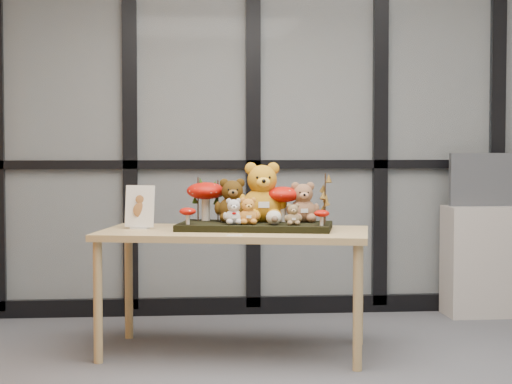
{
  "coord_description": "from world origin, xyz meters",
  "views": [
    {
      "loc": [
        -1.03,
        -3.96,
        1.19
      ],
      "look_at": [
        -0.55,
        1.21,
        0.92
      ],
      "focal_mm": 65.0,
      "sensor_mm": 36.0,
      "label": 1
    }
  ],
  "objects": [
    {
      "name": "sprig_dry_far_right",
      "position": [
        -0.14,
        1.29,
        0.88
      ],
      "size": [
        0.05,
        0.05,
        0.28
      ],
      "primitive_type": null,
      "color": "brown",
      "rests_on": "diorama_tray"
    },
    {
      "name": "bear_small_yellow",
      "position": [
        -0.59,
        1.2,
        0.82
      ],
      "size": [
        0.15,
        0.14,
        0.17
      ],
      "primitive_type": null,
      "rotation": [
        0.0,
        0.0,
        -0.21
      ],
      "color": "orange",
      "rests_on": "diorama_tray"
    },
    {
      "name": "bear_tan_back",
      "position": [
        -0.27,
        1.33,
        0.87
      ],
      "size": [
        0.23,
        0.21,
        0.25
      ],
      "primitive_type": null,
      "rotation": [
        0.0,
        0.0,
        -0.21
      ],
      "color": "#926141",
      "rests_on": "diorama_tray"
    },
    {
      "name": "mushroom_back_right",
      "position": [
        -0.38,
        1.36,
        0.85
      ],
      "size": [
        0.2,
        0.2,
        0.23
      ],
      "primitive_type": null,
      "color": "#AB0E05",
      "rests_on": "diorama_tray"
    },
    {
      "name": "sprig_green_mid_left",
      "position": [
        -0.75,
        1.49,
        0.86
      ],
      "size": [
        0.05,
        0.05,
        0.24
      ],
      "primitive_type": null,
      "color": "#18390D",
      "rests_on": "diorama_tray"
    },
    {
      "name": "sprig_green_far_left",
      "position": [
        -0.86,
        1.47,
        0.87
      ],
      "size": [
        0.05,
        0.05,
        0.26
      ],
      "primitive_type": null,
      "color": "#18390D",
      "rests_on": "diorama_tray"
    },
    {
      "name": "mushroom_front_left",
      "position": [
        -0.93,
        1.22,
        0.79
      ],
      "size": [
        0.09,
        0.09,
        0.1
      ],
      "primitive_type": null,
      "color": "#AB0E05",
      "rests_on": "diorama_tray"
    },
    {
      "name": "sign_holder",
      "position": [
        -1.2,
        1.39,
        0.82
      ],
      "size": [
        0.18,
        0.09,
        0.25
      ],
      "rotation": [
        0.0,
        0.0,
        -0.34
      ],
      "color": "silver",
      "rests_on": "display_table"
    },
    {
      "name": "mushroom_front_right",
      "position": [
        -0.19,
        1.08,
        0.79
      ],
      "size": [
        0.09,
        0.09,
        0.1
      ],
      "primitive_type": null,
      "color": "#AB0E05",
      "rests_on": "diorama_tray"
    },
    {
      "name": "display_table",
      "position": [
        -0.67,
        1.25,
        0.64
      ],
      "size": [
        1.63,
        1.05,
        0.7
      ],
      "rotation": [
        0.0,
        0.0,
        -0.21
      ],
      "color": "tan",
      "rests_on": "floor"
    },
    {
      "name": "plush_cream_hedgehog",
      "position": [
        -0.45,
        1.16,
        0.79
      ],
      "size": [
        0.08,
        0.07,
        0.09
      ],
      "primitive_type": null,
      "rotation": [
        0.0,
        0.0,
        -0.21
      ],
      "color": "beige",
      "rests_on": "diorama_tray"
    },
    {
      "name": "sprig_dry_mid_right",
      "position": [
        -0.16,
        1.18,
        0.83
      ],
      "size": [
        0.05,
        0.05,
        0.18
      ],
      "primitive_type": null,
      "color": "brown",
      "rests_on": "diorama_tray"
    },
    {
      "name": "bear_brown_medium",
      "position": [
        -0.67,
        1.39,
        0.88
      ],
      "size": [
        0.25,
        0.23,
        0.28
      ],
      "primitive_type": null,
      "rotation": [
        0.0,
        0.0,
        -0.21
      ],
      "color": "#41290A",
      "rests_on": "diorama_tray"
    },
    {
      "name": "bear_pooh_yellow",
      "position": [
        -0.5,
        1.37,
        0.93
      ],
      "size": [
        0.34,
        0.32,
        0.38
      ],
      "primitive_type": null,
      "rotation": [
        0.0,
        0.0,
        -0.21
      ],
      "color": "orange",
      "rests_on": "diorama_tray"
    },
    {
      "name": "bear_beige_small",
      "position": [
        -0.35,
        1.14,
        0.81
      ],
      "size": [
        0.12,
        0.11,
        0.13
      ],
      "primitive_type": null,
      "rotation": [
        0.0,
        0.0,
        -0.21
      ],
      "color": "olive",
      "rests_on": "diorama_tray"
    },
    {
      "name": "cabinet",
      "position": [
        1.16,
        2.26,
        0.38
      ],
      "size": [
        0.57,
        0.33,
        0.76
      ],
      "primitive_type": "cube",
      "color": "#ACA299",
      "rests_on": "floor"
    },
    {
      "name": "monitor",
      "position": [
        1.16,
        2.28,
        0.94
      ],
      "size": [
        0.52,
        0.05,
        0.37
      ],
      "color": "#494C51",
      "rests_on": "cabinet"
    },
    {
      "name": "mushroom_back_left",
      "position": [
        -0.82,
        1.49,
        0.87
      ],
      "size": [
        0.22,
        0.22,
        0.25
      ],
      "primitive_type": null,
      "color": "#AB0E05",
      "rests_on": "diorama_tray"
    },
    {
      "name": "diorama_tray",
      "position": [
        -0.54,
        1.29,
        0.72
      ],
      "size": [
        0.94,
        0.61,
        0.04
      ],
      "primitive_type": "cube",
      "rotation": [
        0.0,
        0.0,
        -0.21
      ],
      "color": "black",
      "rests_on": "display_table"
    },
    {
      "name": "sprig_green_centre",
      "position": [
        -0.6,
        1.47,
        0.82
      ],
      "size": [
        0.05,
        0.05,
        0.16
      ],
      "primitive_type": null,
      "color": "#18390D",
      "rests_on": "diorama_tray"
    },
    {
      "name": "glass_partition",
      "position": [
        -0.0,
        2.47,
        1.42
      ],
      "size": [
        4.9,
        0.06,
        2.78
      ],
      "color": "#2D383F",
      "rests_on": "floor"
    },
    {
      "name": "label_card",
      "position": [
        -0.69,
        0.95,
        0.71
      ],
      "size": [
        0.08,
        0.03,
        0.0
      ],
      "primitive_type": "cube",
      "color": "white",
      "rests_on": "display_table"
    },
    {
      "name": "bear_white_bow",
      "position": [
        -0.67,
        1.21,
        0.82
      ],
      "size": [
        0.14,
        0.13,
        0.16
      ],
      "primitive_type": null,
      "rotation": [
        0.0,
        0.0,
        -0.21
      ],
      "color": "beige",
      "rests_on": "diorama_tray"
    },
    {
      "name": "room_shell",
      "position": [
        0.0,
        0.0,
        1.68
      ],
      "size": [
        5.0,
        5.0,
        5.0
      ],
      "color": "beige",
      "rests_on": "floor"
    }
  ]
}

